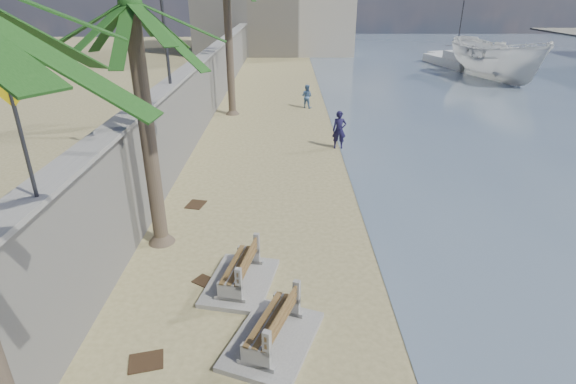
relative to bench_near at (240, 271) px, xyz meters
name	(u,v)px	position (x,y,z in m)	size (l,w,h in m)	color
seawall	(205,90)	(-3.46, 16.15, 1.33)	(0.45, 70.00, 3.50)	gray
wall_cap	(203,57)	(-3.46, 16.15, 3.13)	(0.80, 70.00, 0.12)	gray
bench_near	(240,271)	(0.00, 0.00, 0.00)	(1.98, 2.56, 0.96)	gray
bench_far	(273,327)	(0.89, -2.12, 0.01)	(2.34, 2.78, 0.99)	gray
palm_mid	(131,7)	(-2.59, 2.15, 6.17)	(5.00, 5.00, 7.57)	brown
pedestrian_sign	(15,111)	(-3.26, -2.35, 4.74)	(0.78, 0.07, 2.40)	#2D2D33
person_a	(339,127)	(3.69, 10.94, 0.61)	(0.74, 0.50, 2.06)	#171334
person_b	(307,95)	(2.48, 18.99, 0.40)	(0.79, 0.61, 1.65)	#4B6C9B
boat_cruiser	(497,57)	(18.50, 28.47, 1.44)	(3.85, 3.96, 4.53)	silver
yacht_far	(453,63)	(17.68, 35.93, -0.07)	(8.25, 2.31, 1.50)	silver
sailboat_west	(456,53)	(20.56, 43.41, -0.07)	(6.85, 3.93, 10.77)	silver
debris_b	(146,362)	(-1.69, -2.67, -0.40)	(0.69, 0.55, 0.03)	#382616
debris_c	(196,204)	(-2.03, 4.70, -0.40)	(0.72, 0.58, 0.03)	#382616
debris_d	(204,281)	(-0.96, 0.12, -0.40)	(0.53, 0.43, 0.03)	#382616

